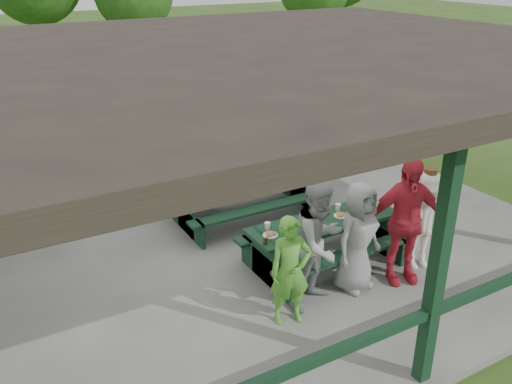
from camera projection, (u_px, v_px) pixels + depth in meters
ground at (256, 244)px, 9.27m from camera, size 90.00×90.00×0.00m
concrete_slab at (256, 242)px, 9.25m from camera, size 10.00×8.00×0.10m
pavilion_structure at (256, 56)px, 8.00m from camera, size 10.60×8.60×3.24m
picnic_table_near at (323, 237)px, 8.32m from camera, size 2.42×1.39×0.75m
picnic_table_far at (248, 194)px, 9.80m from camera, size 2.76×1.39×0.75m
table_setting at (324, 217)px, 8.24m from camera, size 2.41×0.45×0.10m
contestant_green at (290, 271)px, 6.89m from camera, size 0.62×0.49×1.50m
contestant_grey_left at (319, 243)px, 7.22m from camera, size 1.05×0.92×1.83m
contestant_grey_mid at (358, 237)px, 7.59m from camera, size 0.89×0.68×1.63m
contestant_red at (405, 221)px, 7.72m from camera, size 1.22×0.80×1.92m
contestant_white_fedora at (424, 221)px, 8.12m from camera, size 1.14×0.85×1.62m
spectator_lblue at (200, 171)px, 10.09m from camera, size 1.47×0.77×1.51m
spectator_blue at (122, 165)px, 9.96m from camera, size 0.77×0.65×1.79m
spectator_grey at (286, 151)px, 11.01m from camera, size 0.83×0.67×1.59m
pickup_truck at (183, 89)px, 16.97m from camera, size 5.20×2.73×1.40m
farm_trailer at (46, 117)px, 14.09m from camera, size 3.91×2.13×1.35m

